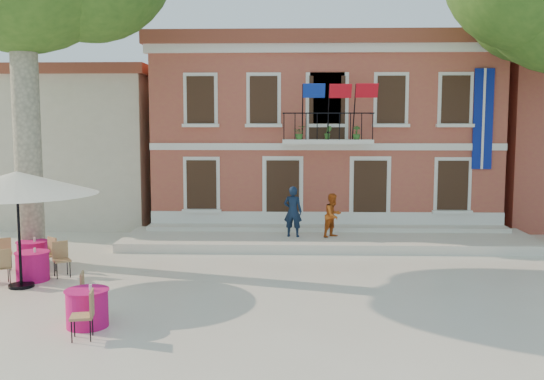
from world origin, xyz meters
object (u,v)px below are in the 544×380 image
Objects in this scene: cafe_table_1 at (87,306)px; pedestrian_orange at (333,215)px; pedestrian_navy at (293,211)px; cafe_table_0 at (33,265)px; patio_umbrella at (17,183)px; cafe_table_3 at (33,253)px.

pedestrian_orange is at bearing 56.77° from cafe_table_1.
pedestrian_navy is 1.37m from pedestrian_orange.
pedestrian_orange is at bearing 30.77° from cafe_table_0.
pedestrian_orange reaches higher than cafe_table_1.
pedestrian_orange is at bearing -169.90° from pedestrian_navy.
patio_umbrella reaches higher than pedestrian_orange.
cafe_table_0 is at bearing 46.93° from pedestrian_navy.
cafe_table_3 is at bearing 156.66° from pedestrian_orange.
cafe_table_0 is (0.02, 0.66, -2.23)m from patio_umbrella.
patio_umbrella is at bearing -91.52° from cafe_table_0.
cafe_table_1 is 6.01m from cafe_table_3.
pedestrian_navy is at bearing 39.04° from patio_umbrella.
cafe_table_0 is (-6.87, -4.93, -0.75)m from pedestrian_navy.
pedestrian_orange reaches higher than cafe_table_0.
patio_umbrella is 3.11m from cafe_table_3.
pedestrian_orange is 9.60m from cafe_table_0.
patio_umbrella is 2.29× the size of pedestrian_navy.
patio_umbrella reaches higher than cafe_table_0.
cafe_table_1 is 1.06× the size of cafe_table_3.
cafe_table_0 is 0.94× the size of cafe_table_1.
pedestrian_navy is at bearing 24.97° from cafe_table_3.
pedestrian_navy is 0.94× the size of cafe_table_0.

